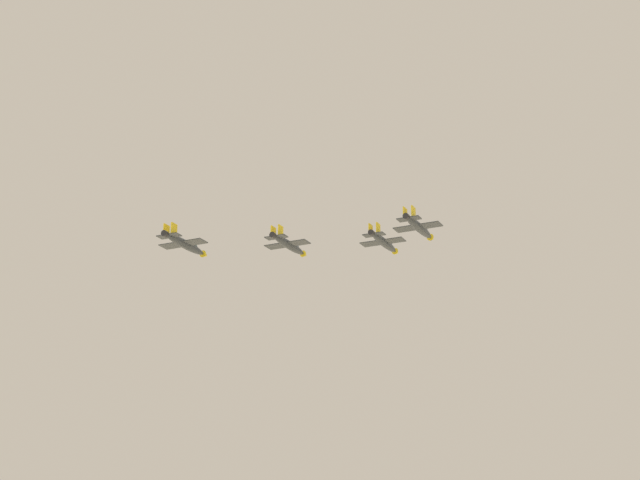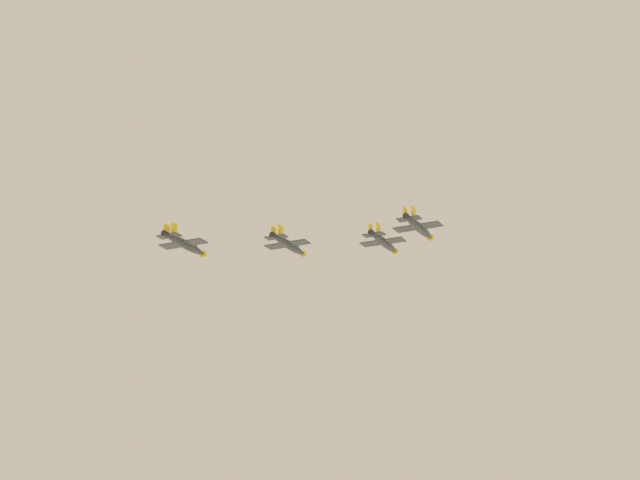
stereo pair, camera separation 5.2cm
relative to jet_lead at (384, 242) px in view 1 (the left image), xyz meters
The scene contains 4 objects.
jet_lead is the anchor object (origin of this frame).
jet_left_wingman 26.22m from the jet_lead, 161.04° to the right, with size 11.76×16.60×3.85m.
jet_right_wingman 26.34m from the jet_lead, 80.32° to the right, with size 11.64×16.59×3.83m.
jet_left_outer 52.32m from the jet_lead, 161.05° to the right, with size 12.00×17.09×3.95m.
Camera 1 is at (-47.59, -263.57, 42.05)m, focal length 58.29 mm.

